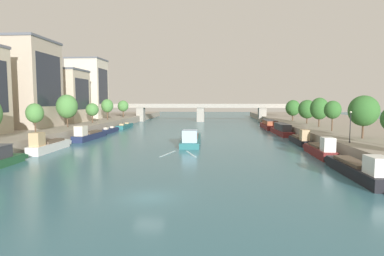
% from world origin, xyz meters
% --- Properties ---
extents(ground_plane, '(400.00, 400.00, 0.00)m').
position_xyz_m(ground_plane, '(0.00, 0.00, 0.00)').
color(ground_plane, '#386B7A').
extents(quay_left, '(36.00, 170.00, 2.27)m').
position_xyz_m(quay_left, '(-41.63, 55.00, 1.14)').
color(quay_left, gray).
rests_on(quay_left, ground).
extents(quay_right, '(36.00, 170.00, 2.27)m').
position_xyz_m(quay_right, '(41.63, 55.00, 1.14)').
color(quay_right, gray).
rests_on(quay_right, ground).
extents(barge_midriver, '(4.09, 18.15, 3.11)m').
position_xyz_m(barge_midriver, '(1.03, 34.39, 0.90)').
color(barge_midriver, '#23666B').
rests_on(barge_midriver, ground).
extents(wake_behind_barge, '(5.60, 5.99, 0.03)m').
position_xyz_m(wake_behind_barge, '(0.11, 22.41, 0.01)').
color(wake_behind_barge, '#AAD6E0').
rests_on(wake_behind_barge, ground).
extents(moored_boat_left_far, '(2.36, 11.84, 3.44)m').
position_xyz_m(moored_boat_left_far, '(-21.65, 23.35, 1.03)').
color(moored_boat_left_far, silver).
rests_on(moored_boat_left_far, ground).
extents(moored_boat_left_gap_after, '(2.68, 13.98, 3.21)m').
position_xyz_m(moored_boat_left_gap_after, '(-21.24, 39.34, 0.96)').
color(moored_boat_left_gap_after, '#1E284C').
rests_on(moored_boat_left_gap_after, ground).
extents(moored_boat_left_midway, '(1.80, 10.03, 2.19)m').
position_xyz_m(moored_boat_left_midway, '(-21.53, 53.72, 0.58)').
color(moored_boat_left_midway, '#1E284C').
rests_on(moored_boat_left_midway, ground).
extents(moored_boat_left_near, '(2.64, 13.63, 2.12)m').
position_xyz_m(moored_boat_left_near, '(-21.74, 68.18, 0.54)').
color(moored_boat_left_near, '#23666B').
rests_on(moored_boat_left_near, ground).
extents(moored_boat_right_gap_after, '(2.42, 13.72, 3.06)m').
position_xyz_m(moored_boat_right_gap_after, '(21.23, 8.59, 0.94)').
color(moored_boat_right_gap_after, black).
rests_on(moored_boat_right_gap_after, ground).
extents(moored_boat_right_end, '(2.24, 11.05, 3.21)m').
position_xyz_m(moored_boat_right_end, '(21.44, 21.84, 0.97)').
color(moored_boat_right_end, maroon).
rests_on(moored_boat_right_end, ground).
extents(moored_boat_right_far, '(2.06, 10.82, 3.04)m').
position_xyz_m(moored_boat_right_far, '(21.99, 35.32, 0.89)').
color(moored_boat_right_far, black).
rests_on(moored_boat_right_far, ground).
extents(moored_boat_right_lone, '(2.97, 15.12, 2.78)m').
position_xyz_m(moored_boat_right_lone, '(21.79, 51.53, 1.16)').
color(moored_boat_right_lone, maroon).
rests_on(moored_boat_right_lone, ground).
extents(moored_boat_right_second, '(3.60, 16.56, 2.61)m').
position_xyz_m(moored_boat_right_second, '(21.62, 68.54, 1.10)').
color(moored_boat_right_second, maroon).
rests_on(moored_boat_right_second, ground).
extents(tree_left_second, '(3.20, 3.20, 5.54)m').
position_xyz_m(tree_left_second, '(-27.85, 30.31, 5.98)').
color(tree_left_second, brown).
rests_on(tree_left_second, quay_left).
extents(tree_left_far, '(4.68, 4.68, 7.37)m').
position_xyz_m(tree_left_far, '(-27.69, 42.98, 6.98)').
color(tree_left_far, brown).
rests_on(tree_left_far, quay_left).
extents(tree_left_third, '(3.37, 3.37, 5.29)m').
position_xyz_m(tree_left_third, '(-27.35, 56.84, 5.84)').
color(tree_left_third, brown).
rests_on(tree_left_third, quay_left).
extents(tree_left_end_of_row, '(3.68, 3.68, 6.41)m').
position_xyz_m(tree_left_end_of_row, '(-27.84, 70.29, 6.61)').
color(tree_left_end_of_row, brown).
rests_on(tree_left_end_of_row, quay_left).
extents(tree_left_by_lamp, '(3.80, 3.80, 5.97)m').
position_xyz_m(tree_left_by_lamp, '(-27.20, 85.18, 6.27)').
color(tree_left_by_lamp, brown).
rests_on(tree_left_by_lamp, quay_left).
extents(tree_right_distant, '(4.64, 4.64, 6.88)m').
position_xyz_m(tree_right_distant, '(29.25, 25.88, 6.70)').
color(tree_right_distant, brown).
rests_on(tree_right_distant, quay_right).
extents(tree_right_third, '(3.25, 3.25, 6.02)m').
position_xyz_m(tree_right_third, '(28.83, 38.15, 6.48)').
color(tree_right_third, brown).
rests_on(tree_right_third, quay_right).
extents(tree_right_far, '(4.08, 4.08, 6.68)m').
position_xyz_m(tree_right_far, '(29.40, 48.02, 6.45)').
color(tree_right_far, brown).
rests_on(tree_right_far, quay_right).
extents(tree_right_past_mid, '(4.55, 4.55, 6.18)m').
position_xyz_m(tree_right_past_mid, '(29.64, 58.47, 6.02)').
color(tree_right_past_mid, brown).
rests_on(tree_right_past_mid, quay_right).
extents(tree_right_end_of_row, '(4.26, 4.26, 6.13)m').
position_xyz_m(tree_right_end_of_row, '(28.73, 70.05, 6.05)').
color(tree_right_end_of_row, brown).
rests_on(tree_right_end_of_row, quay_right).
extents(lamppost_right_bank, '(0.28, 0.28, 4.55)m').
position_xyz_m(lamppost_right_bank, '(25.11, 20.60, 4.77)').
color(lamppost_right_bank, black).
rests_on(lamppost_right_bank, quay_right).
extents(building_left_corner, '(14.04, 13.26, 19.58)m').
position_xyz_m(building_left_corner, '(-37.91, 42.10, 12.08)').
color(building_left_corner, '#B2A38E').
rests_on(building_left_corner, quay_left).
extents(building_left_tall, '(13.54, 11.51, 14.67)m').
position_xyz_m(building_left_tall, '(-37.91, 60.17, 9.62)').
color(building_left_tall, beige).
rests_on(building_left_tall, quay_left).
extents(building_left_far_end, '(11.26, 11.08, 20.07)m').
position_xyz_m(building_left_far_end, '(-37.91, 80.11, 12.32)').
color(building_left_far_end, beige).
rests_on(building_left_far_end, quay_left).
extents(bridge_far, '(71.26, 4.40, 6.92)m').
position_xyz_m(bridge_far, '(0.00, 97.02, 4.53)').
color(bridge_far, '#9E998E').
rests_on(bridge_far, ground).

